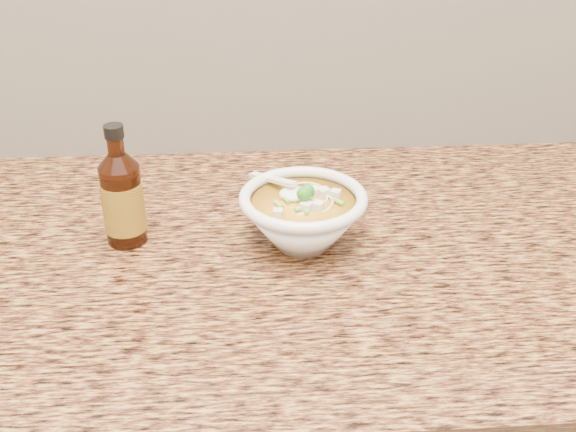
{
  "coord_description": "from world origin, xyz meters",
  "views": [
    {
      "loc": [
        0.03,
        0.85,
        1.42
      ],
      "look_at": [
        0.08,
        1.68,
        0.94
      ],
      "focal_mm": 45.0,
      "sensor_mm": 36.0,
      "label": 1
    }
  ],
  "objects": [
    {
      "name": "counter_slab",
      "position": [
        0.0,
        1.68,
        0.88
      ],
      "size": [
        4.0,
        0.68,
        0.04
      ],
      "primitive_type": "cube",
      "color": "#A57A3C",
      "rests_on": "cabinet"
    },
    {
      "name": "hot_sauce_bottle",
      "position": [
        -0.13,
        1.7,
        0.96
      ],
      "size": [
        0.06,
        0.06,
        0.17
      ],
      "rotation": [
        0.0,
        0.0,
        0.14
      ],
      "color": "#371407",
      "rests_on": "counter_slab"
    },
    {
      "name": "soup_bowl",
      "position": [
        0.1,
        1.68,
        0.94
      ],
      "size": [
        0.17,
        0.18,
        0.09
      ],
      "rotation": [
        0.0,
        0.0,
        -0.2
      ],
      "color": "white",
      "rests_on": "counter_slab"
    }
  ]
}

